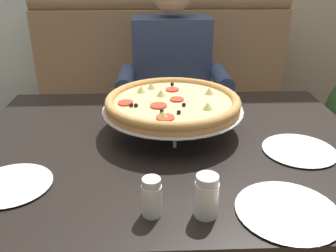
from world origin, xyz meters
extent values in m
cube|color=#937556|center=(0.00, 0.84, 0.23)|extent=(1.57, 0.60, 0.46)
cube|color=#937556|center=(0.00, 1.23, 0.69)|extent=(1.57, 0.18, 0.65)
cylinder|color=#937556|center=(0.00, 1.23, 1.06)|extent=(1.57, 0.14, 0.14)
cube|color=black|center=(0.00, 0.00, 0.70)|extent=(1.34, 1.00, 0.04)
cylinder|color=black|center=(-0.60, 0.43, 0.34)|extent=(0.06, 0.06, 0.68)
cylinder|color=black|center=(0.60, 0.43, 0.34)|extent=(0.06, 0.06, 0.68)
cube|color=#2D3342|center=(0.05, 0.59, 0.54)|extent=(0.34, 0.40, 0.15)
cylinder|color=#2D3342|center=(-0.05, 0.34, 0.23)|extent=(0.11, 0.11, 0.46)
cylinder|color=#2D3342|center=(0.15, 0.34, 0.23)|extent=(0.11, 0.11, 0.46)
cube|color=#38476B|center=(0.05, 0.81, 0.74)|extent=(0.40, 0.22, 0.56)
cylinder|color=#38476B|center=(-0.18, 0.59, 0.76)|extent=(0.08, 0.28, 0.08)
cylinder|color=#38476B|center=(0.28, 0.59, 0.76)|extent=(0.08, 0.28, 0.08)
cylinder|color=silver|center=(0.02, -0.03, 0.76)|extent=(0.01, 0.01, 0.08)
cylinder|color=silver|center=(-0.09, 0.16, 0.76)|extent=(0.01, 0.01, 0.08)
cylinder|color=silver|center=(0.13, 0.16, 0.76)|extent=(0.01, 0.01, 0.08)
torus|color=silver|center=(0.02, 0.09, 0.80)|extent=(0.27, 0.27, 0.01)
cylinder|color=silver|center=(0.02, 0.09, 0.81)|extent=(0.49, 0.49, 0.00)
cylinder|color=tan|center=(0.02, 0.09, 0.82)|extent=(0.47, 0.47, 0.02)
torus|color=tan|center=(0.02, 0.09, 0.84)|extent=(0.47, 0.47, 0.03)
cylinder|color=#E5C17A|center=(0.02, 0.09, 0.83)|extent=(0.41, 0.41, 0.01)
cylinder|color=red|center=(-0.01, -0.06, 0.84)|extent=(0.06, 0.06, 0.01)
cylinder|color=red|center=(0.02, 0.20, 0.84)|extent=(0.05, 0.05, 0.01)
cylinder|color=red|center=(-0.03, 0.04, 0.84)|extent=(0.06, 0.06, 0.01)
cylinder|color=red|center=(-0.14, 0.07, 0.84)|extent=(0.05, 0.05, 0.01)
cylinder|color=red|center=(0.03, 0.10, 0.84)|extent=(0.05, 0.05, 0.01)
sphere|color=black|center=(0.02, 0.26, 0.84)|extent=(0.01, 0.01, 0.01)
sphere|color=black|center=(0.05, 0.04, 0.84)|extent=(0.01, 0.01, 0.01)
sphere|color=black|center=(-0.12, 0.04, 0.84)|extent=(0.01, 0.01, 0.01)
sphere|color=black|center=(-0.11, 0.04, 0.84)|extent=(0.01, 0.01, 0.01)
sphere|color=black|center=(0.03, -0.03, 0.84)|extent=(0.01, 0.01, 0.01)
sphere|color=black|center=(-0.02, -0.01, 0.84)|extent=(0.01, 0.01, 0.01)
cone|color=#CCC675|center=(-0.06, 0.22, 0.85)|extent=(0.04, 0.04, 0.02)
cone|color=#CCC675|center=(-0.02, -0.06, 0.85)|extent=(0.04, 0.04, 0.02)
cone|color=#CCC675|center=(0.15, 0.16, 0.85)|extent=(0.04, 0.04, 0.02)
cone|color=#CCC675|center=(0.13, 0.01, 0.85)|extent=(0.04, 0.04, 0.02)
cone|color=#CCC675|center=(-0.02, 0.14, 0.85)|extent=(0.04, 0.04, 0.02)
cone|color=#CCC675|center=(-0.10, 0.18, 0.85)|extent=(0.04, 0.04, 0.02)
cylinder|color=white|center=(-0.06, -0.38, 0.76)|extent=(0.05, 0.05, 0.08)
cylinder|color=silver|center=(-0.06, -0.38, 0.74)|extent=(0.04, 0.04, 0.04)
cylinder|color=silver|center=(-0.06, -0.38, 0.81)|extent=(0.04, 0.04, 0.02)
cylinder|color=white|center=(0.07, -0.38, 0.77)|extent=(0.06, 0.06, 0.09)
cylinder|color=#A82D19|center=(0.07, -0.38, 0.75)|extent=(0.05, 0.05, 0.05)
cylinder|color=silver|center=(0.07, -0.38, 0.82)|extent=(0.05, 0.05, 0.02)
cylinder|color=white|center=(-0.44, -0.24, 0.73)|extent=(0.15, 0.15, 0.01)
cone|color=white|center=(-0.44, -0.24, 0.74)|extent=(0.22, 0.22, 0.01)
cylinder|color=white|center=(0.41, -0.08, 0.73)|extent=(0.16, 0.16, 0.01)
cone|color=white|center=(0.41, -0.08, 0.74)|extent=(0.23, 0.23, 0.01)
cylinder|color=white|center=(0.27, -0.38, 0.73)|extent=(0.18, 0.18, 0.01)
cone|color=white|center=(0.27, -0.38, 0.74)|extent=(0.25, 0.25, 0.01)
cylinder|color=black|center=(-1.30, 2.36, 0.22)|extent=(0.02, 0.02, 0.44)
cylinder|color=black|center=(-1.56, 2.37, 0.22)|extent=(0.02, 0.02, 0.44)
cylinder|color=black|center=(-1.30, 2.10, 0.22)|extent=(0.02, 0.02, 0.44)
cylinder|color=black|center=(-1.43, 2.23, 0.45)|extent=(0.40, 0.40, 0.02)
camera|label=1|loc=(-0.05, -1.08, 1.28)|focal=38.59mm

